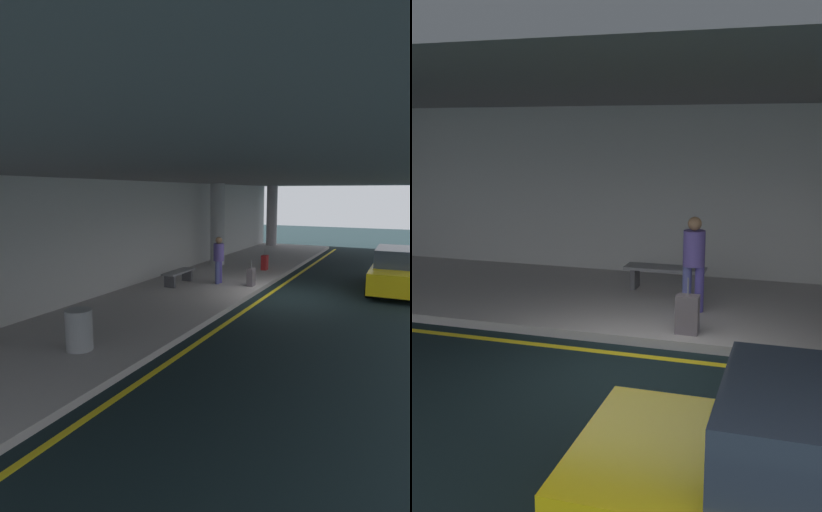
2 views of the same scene
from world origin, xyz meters
The scene contains 13 objects.
ground_plane centered at (0.00, 0.00, 0.00)m, with size 60.00×60.00×0.00m, color black.
sidewalk centered at (0.00, 3.10, 0.07)m, with size 26.00×4.20×0.15m, color #A8A2A2.
lane_stripe_yellow centered at (0.00, 0.63, 0.00)m, with size 26.00×0.14×0.01m, color yellow.
support_column_left_mid centered at (4.00, 4.35, 1.97)m, with size 0.65×0.65×3.65m, color #A4A6A9.
support_column_center centered at (12.00, 4.35, 1.97)m, with size 0.65×0.65×3.65m, color #A59CA0.
ceiling_overhang centered at (0.00, 2.60, 3.95)m, with size 28.00×13.20×0.30m, color slate.
terminal_back_wall centered at (0.00, 5.35, 1.90)m, with size 26.00×0.30×3.80m, color #BBBBB9.
car_yellow_taxi centered at (2.50, -3.27, 0.71)m, with size 4.10×1.92×1.50m.
traveler_with_luggage centered at (0.31, 2.60, 1.11)m, with size 0.38×0.38×1.68m.
suitcase_upright_primary centered at (3.67, 1.99, 0.46)m, with size 0.36×0.22×0.90m.
suitcase_upright_secondary centered at (0.43, 1.41, 0.46)m, with size 0.36×0.22×0.90m.
bench_metal centered at (-0.46, 3.82, 0.50)m, with size 1.60×0.50×0.48m.
trash_bin_steel centered at (-6.96, 2.47, 0.57)m, with size 0.56×0.56×0.85m, color gray.
Camera 1 is at (-13.48, -3.67, 3.40)m, focal length 30.08 mm.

